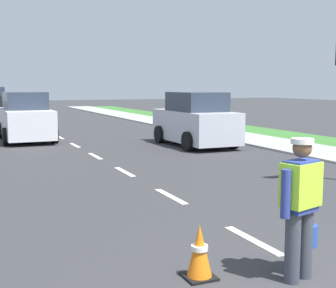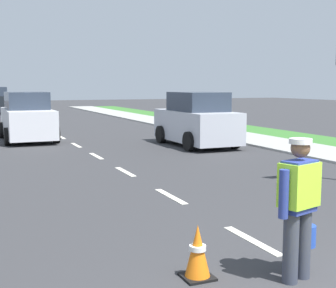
% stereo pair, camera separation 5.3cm
% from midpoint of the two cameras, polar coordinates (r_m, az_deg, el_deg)
% --- Properties ---
extents(ground_plane, '(96.00, 96.00, 0.00)m').
position_cam_midpoint_polar(ground_plane, '(24.35, -14.12, 1.58)').
color(ground_plane, '#333335').
extents(sidewalk_right, '(2.40, 72.00, 0.14)m').
position_cam_midpoint_polar(sidewalk_right, '(17.13, 16.99, -0.79)').
color(sidewalk_right, '#9E9E99').
rests_on(sidewalk_right, ground).
extents(lane_center_line, '(0.14, 46.40, 0.01)m').
position_cam_midpoint_polar(lane_center_line, '(28.49, -15.47, 2.32)').
color(lane_center_line, silver).
rests_on(lane_center_line, ground).
extents(road_worker, '(0.71, 0.51, 1.67)m').
position_cam_midpoint_polar(road_worker, '(5.68, 15.83, -6.76)').
color(road_worker, '#383D4C').
rests_on(road_worker, ground).
extents(traffic_cone_near, '(0.36, 0.36, 0.65)m').
position_cam_midpoint_polar(traffic_cone_near, '(5.70, 3.87, -12.88)').
color(traffic_cone_near, black).
rests_on(traffic_cone_near, ground).
extents(car_oncoming_second, '(2.05, 4.38, 1.99)m').
position_cam_midpoint_polar(car_oncoming_second, '(20.24, -16.58, 3.03)').
color(car_oncoming_second, silver).
rests_on(car_oncoming_second, ground).
extents(car_parked_far, '(2.04, 4.14, 2.01)m').
position_cam_midpoint_polar(car_parked_far, '(17.74, 3.56, 2.81)').
color(car_parked_far, silver).
rests_on(car_parked_far, ground).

